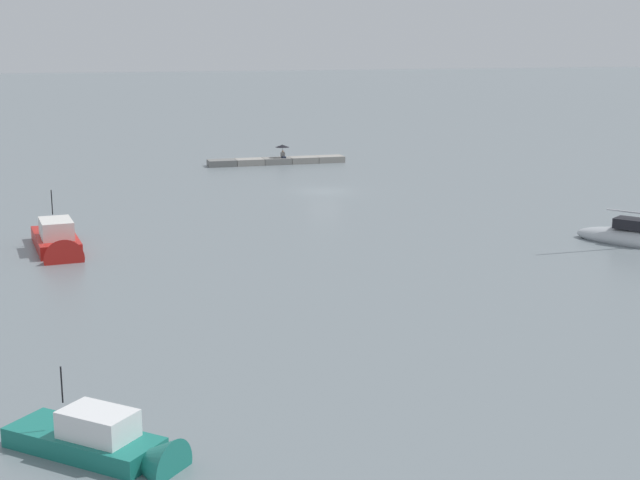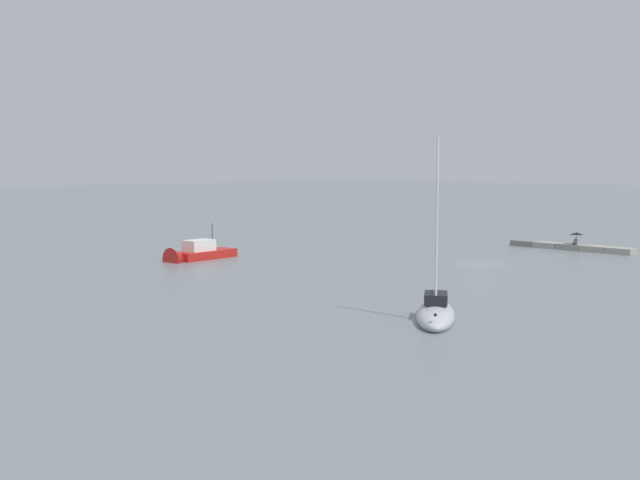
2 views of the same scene
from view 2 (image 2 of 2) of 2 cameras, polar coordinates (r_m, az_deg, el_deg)
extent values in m
plane|color=slate|center=(73.01, 11.27, -1.68)|extent=(500.00, 500.00, 0.00)
cube|color=gray|center=(84.85, 20.55, -0.73)|extent=(2.63, 1.78, 0.60)
cube|color=gray|center=(85.99, 18.92, -0.60)|extent=(2.63, 1.78, 0.60)
cube|color=gray|center=(87.19, 17.34, -0.47)|extent=(2.63, 1.78, 0.60)
cube|color=gray|center=(88.45, 15.81, -0.34)|extent=(2.63, 1.78, 0.60)
cube|color=slate|center=(89.78, 14.32, -0.22)|extent=(2.63, 1.78, 0.60)
cube|color=#1E2333|center=(86.51, 17.58, -0.27)|extent=(0.40, 0.45, 0.16)
cube|color=gray|center=(86.75, 17.66, -0.13)|extent=(0.42, 0.25, 0.52)
sphere|color=tan|center=(86.72, 17.66, 0.10)|extent=(0.22, 0.22, 0.22)
cylinder|color=black|center=(86.87, 17.71, 0.05)|extent=(0.02, 0.02, 1.05)
cone|color=black|center=(86.82, 17.72, 0.44)|extent=(1.38, 1.38, 0.24)
sphere|color=black|center=(86.81, 17.73, 0.54)|extent=(0.05, 0.05, 0.05)
ellipsoid|color=#ADB2B7|center=(46.78, 8.19, -5.32)|extent=(6.32, 7.46, 1.31)
cube|color=black|center=(46.99, 8.21, -4.09)|extent=(2.33, 2.51, 0.60)
cylinder|color=silver|center=(45.46, 8.28, 1.23)|extent=(0.13, 0.13, 9.49)
cylinder|color=silver|center=(47.22, 8.22, -3.20)|extent=(1.67, 2.22, 0.10)
sphere|color=black|center=(43.19, 8.17, -5.27)|extent=(0.18, 0.18, 0.18)
cube|color=red|center=(76.41, -8.14, -1.12)|extent=(2.91, 6.45, 1.04)
cone|color=red|center=(74.35, -9.91, -1.33)|extent=(2.41, 2.40, 2.20)
cube|color=silver|center=(75.80, -8.57, -0.38)|extent=(2.01, 2.91, 1.04)
cube|color=#283847|center=(75.29, -8.99, -0.39)|extent=(1.66, 0.29, 0.73)
cylinder|color=black|center=(76.82, -7.65, 0.64)|extent=(0.06, 0.06, 1.46)
camera|label=1|loc=(60.97, -53.97, 6.21)|focal=51.59mm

